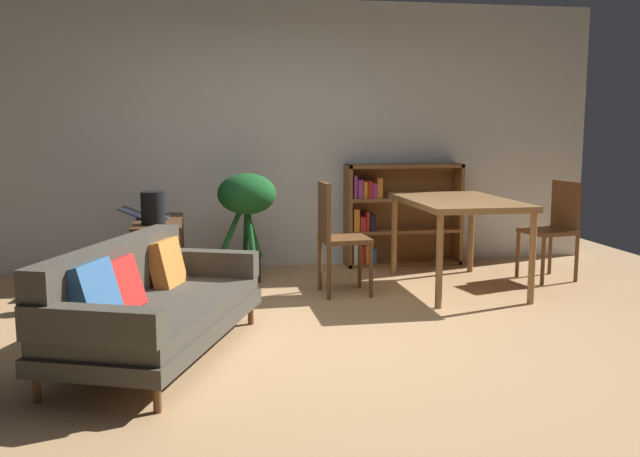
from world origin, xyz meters
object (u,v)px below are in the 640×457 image
at_px(dining_table, 458,208).
at_px(bookshelf, 395,215).
at_px(media_console, 160,256).
at_px(open_laptop, 148,215).
at_px(fabric_couch, 146,302).
at_px(dining_chair_near, 555,225).
at_px(dining_chair_far, 337,232).
at_px(potted_floor_plant, 247,203).
at_px(desk_speaker, 153,208).

bearing_deg(dining_table, bookshelf, 101.88).
relative_size(media_console, dining_table, 0.74).
height_order(open_laptop, bookshelf, bookshelf).
relative_size(fabric_couch, open_laptop, 4.30).
xyz_separation_m(dining_chair_near, bookshelf, (-1.29, 0.96, -0.00)).
distance_m(fabric_couch, dining_chair_far, 2.06).
distance_m(dining_chair_far, bookshelf, 1.49).
height_order(open_laptop, potted_floor_plant, potted_floor_plant).
distance_m(fabric_couch, potted_floor_plant, 2.20).
bearing_deg(desk_speaker, media_console, 84.16).
xyz_separation_m(open_laptop, potted_floor_plant, (0.89, 0.09, 0.08)).
relative_size(dining_chair_near, dining_chair_far, 0.96).
bearing_deg(dining_chair_near, potted_floor_plant, 172.69).
relative_size(fabric_couch, bookshelf, 1.60).
distance_m(media_console, dining_chair_far, 1.57).
relative_size(media_console, open_laptop, 2.28).
bearing_deg(potted_floor_plant, open_laptop, -174.03).
relative_size(potted_floor_plant, dining_table, 0.73).
distance_m(desk_speaker, dining_table, 2.64).
relative_size(dining_chair_far, bookshelf, 0.80).
height_order(desk_speaker, dining_table, desk_speaker).
relative_size(potted_floor_plant, dining_chair_far, 1.04).
bearing_deg(potted_floor_plant, media_console, -163.21).
height_order(media_console, desk_speaker, desk_speaker).
xyz_separation_m(media_console, dining_table, (2.61, -0.33, 0.41)).
bearing_deg(potted_floor_plant, bookshelf, 20.50).
height_order(potted_floor_plant, dining_table, potted_floor_plant).
distance_m(media_console, bookshelf, 2.52).
bearing_deg(media_console, dining_chair_far, -14.15).
bearing_deg(dining_table, potted_floor_plant, 162.72).
distance_m(dining_chair_near, bookshelf, 1.61).
bearing_deg(bookshelf, media_console, -160.71).
distance_m(dining_table, dining_chair_far, 1.12).
bearing_deg(media_console, fabric_couch, -89.79).
distance_m(open_laptop, desk_speaker, 0.43).
distance_m(fabric_couch, desk_speaker, 1.57).
bearing_deg(open_laptop, desk_speaker, -79.97).
height_order(fabric_couch, open_laptop, open_laptop).
height_order(media_console, bookshelf, bookshelf).
distance_m(potted_floor_plant, dining_chair_far, 0.97).
bearing_deg(fabric_couch, bookshelf, 47.88).
bearing_deg(fabric_couch, dining_chair_near, 24.36).
bearing_deg(open_laptop, dining_chair_near, -4.20).
xyz_separation_m(dining_table, dining_chair_far, (-1.11, -0.05, -0.18)).
relative_size(dining_table, dining_chair_near, 1.50).
bearing_deg(desk_speaker, dining_chair_near, 2.13).
distance_m(dining_table, bookshelf, 1.20).
xyz_separation_m(open_laptop, bookshelf, (2.47, 0.69, -0.14)).
xyz_separation_m(desk_speaker, dining_chair_near, (3.69, 0.14, -0.25)).
xyz_separation_m(desk_speaker, dining_table, (2.64, -0.06, -0.05)).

